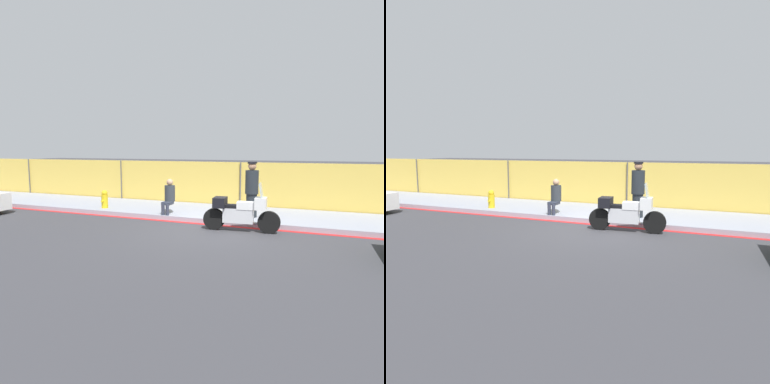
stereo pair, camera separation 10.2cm
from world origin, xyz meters
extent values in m
plane|color=#38383D|center=(0.00, 0.00, 0.00)|extent=(120.00, 120.00, 0.00)
cube|color=#8E93A3|center=(0.00, 2.35, 0.08)|extent=(41.07, 2.99, 0.16)
cube|color=red|center=(0.00, 0.76, 0.00)|extent=(41.07, 0.18, 0.01)
cube|color=gold|center=(0.00, 3.93, 0.94)|extent=(39.01, 0.08, 1.88)
cylinder|color=#4C4C51|center=(-11.05, 3.83, 0.94)|extent=(0.05, 0.05, 1.88)
cylinder|color=#4C4C51|center=(-5.53, 3.83, 0.94)|extent=(0.05, 0.05, 1.88)
cylinder|color=#4C4C51|center=(0.00, 3.83, 0.94)|extent=(0.05, 0.05, 1.88)
cylinder|color=black|center=(1.68, 0.31, 0.32)|extent=(0.66, 0.19, 0.65)
cylinder|color=black|center=(0.07, 0.19, 0.32)|extent=(0.66, 0.19, 0.65)
cube|color=silver|center=(0.80, 0.24, 0.48)|extent=(0.91, 0.34, 0.43)
cube|color=white|center=(1.02, 0.26, 0.78)|extent=(0.54, 0.34, 0.22)
cube|color=black|center=(0.70, 0.24, 0.74)|extent=(0.62, 0.32, 0.10)
cube|color=white|center=(1.44, 0.29, 0.86)|extent=(0.35, 0.50, 0.34)
cube|color=silver|center=(1.44, 0.29, 1.24)|extent=(0.13, 0.43, 0.42)
cube|color=black|center=(0.25, 0.20, 0.84)|extent=(0.39, 0.53, 0.30)
cylinder|color=#1E2328|center=(0.88, 1.73, 0.55)|extent=(0.36, 0.36, 0.78)
cylinder|color=#1E2328|center=(0.88, 1.73, 1.33)|extent=(0.44, 0.44, 0.78)
sphere|color=#A37556|center=(0.88, 1.73, 1.85)|extent=(0.27, 0.27, 0.27)
cylinder|color=black|center=(0.88, 1.73, 1.97)|extent=(0.31, 0.31, 0.06)
cylinder|color=#2D3342|center=(-2.01, 0.96, 0.35)|extent=(0.12, 0.12, 0.39)
cylinder|color=#2D3342|center=(-1.85, 0.96, 0.35)|extent=(0.12, 0.12, 0.39)
cube|color=#2D3342|center=(-1.93, 1.15, 0.55)|extent=(0.31, 0.39, 0.10)
cylinder|color=#2D3338|center=(-1.93, 1.35, 0.87)|extent=(0.37, 0.37, 0.55)
sphere|color=tan|center=(-1.93, 1.35, 1.26)|extent=(0.23, 0.23, 0.23)
cylinder|color=gold|center=(-4.72, 1.41, 0.41)|extent=(0.25, 0.25, 0.51)
sphere|color=gold|center=(-4.72, 1.41, 0.73)|extent=(0.22, 0.22, 0.22)
cylinder|color=gold|center=(-4.72, 1.27, 0.44)|extent=(0.09, 0.10, 0.09)
camera|label=1|loc=(3.12, -9.45, 2.43)|focal=32.00mm
camera|label=2|loc=(3.22, -9.41, 2.43)|focal=32.00mm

